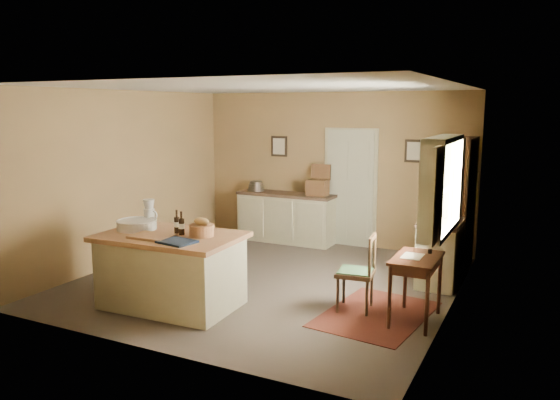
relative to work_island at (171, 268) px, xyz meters
The scene contains 16 objects.
ground 1.59m from the work_island, 65.93° to the left, with size 5.00×5.00×0.00m, color brown.
wall_back 4.03m from the work_island, 80.96° to the left, with size 5.00×0.10×2.70m, color olive.
wall_front 1.54m from the work_island, 61.10° to the right, with size 5.00×0.10×2.70m, color olive.
wall_left 2.49m from the work_island, 143.72° to the left, with size 0.10×5.00×2.70m, color olive.
wall_right 3.52m from the work_island, 23.91° to the left, with size 0.10×5.00×2.70m, color olive.
ceiling 2.69m from the work_island, 65.93° to the left, with size 5.00×5.00×0.00m, color silver.
door 4.01m from the work_island, 75.90° to the left, with size 0.97×0.06×2.11m, color #BABC9F.
framed_prints 4.14m from the work_island, 78.04° to the left, with size 2.82×0.02×0.38m.
window 3.43m from the work_island, 21.24° to the left, with size 0.25×1.99×1.12m.
work_island is the anchor object (origin of this frame).
sideboard 3.58m from the work_island, 92.37° to the left, with size 1.81×0.52×1.18m.
rug 2.56m from the work_island, 19.44° to the left, with size 1.10×1.60×0.01m, color #511F12.
writing_desk 2.94m from the work_island, 16.53° to the left, with size 0.49×0.80×0.82m.
desk_chair 2.26m from the work_island, 22.61° to the left, with size 0.43×0.43×0.93m, color black, non-canonical shape.
right_cabinet 3.68m from the work_island, 40.05° to the left, with size 0.54×0.96×0.99m.
shelving_unit 4.41m from the work_island, 47.36° to the left, with size 0.34×0.90×2.00m.
Camera 1 is at (3.47, -6.58, 2.44)m, focal length 35.00 mm.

